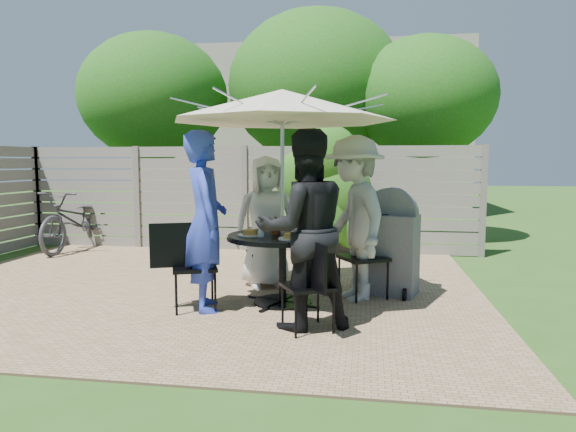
% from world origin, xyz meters
% --- Properties ---
extents(backyard_envelope, '(60.00, 60.00, 5.00)m').
position_xyz_m(backyard_envelope, '(0.09, 10.29, 2.61)').
color(backyard_envelope, '#31581B').
rests_on(backyard_envelope, ground).
extents(patio_table, '(1.56, 1.56, 0.78)m').
position_xyz_m(patio_table, '(1.23, -0.31, 0.54)').
color(patio_table, black).
rests_on(patio_table, ground).
extents(umbrella, '(3.16, 3.16, 2.33)m').
position_xyz_m(umbrella, '(1.23, -0.31, 2.16)').
color(umbrella, silver).
rests_on(umbrella, ground).
extents(chair_back, '(0.54, 0.65, 0.85)m').
position_xyz_m(chair_back, '(0.84, 0.57, 0.26)').
color(chair_back, black).
rests_on(chair_back, ground).
extents(person_back, '(0.95, 0.80, 1.64)m').
position_xyz_m(person_back, '(0.90, 0.45, 0.82)').
color(person_back, silver).
rests_on(person_back, ground).
extents(chair_left, '(0.72, 0.59, 0.94)m').
position_xyz_m(chair_left, '(0.34, -0.70, 0.28)').
color(chair_left, black).
rests_on(chair_left, ground).
extents(person_left, '(0.69, 0.81, 1.89)m').
position_xyz_m(person_left, '(0.47, -0.65, 0.94)').
color(person_left, '#293CB4').
rests_on(person_left, ground).
extents(chair_front, '(0.57, 0.66, 0.87)m').
position_xyz_m(chair_front, '(1.62, -1.20, 0.26)').
color(chair_front, black).
rests_on(chair_front, ground).
extents(person_front, '(1.11, 1.01, 1.86)m').
position_xyz_m(person_front, '(1.56, -1.07, 0.93)').
color(person_front, black).
rests_on(person_front, ground).
extents(chair_right, '(0.72, 0.64, 0.97)m').
position_xyz_m(chair_right, '(2.11, 0.07, 0.29)').
color(chair_right, black).
rests_on(chair_right, ground).
extents(person_right, '(1.11, 1.38, 1.86)m').
position_xyz_m(person_right, '(1.99, 0.02, 0.93)').
color(person_right, '#AAA8A6').
rests_on(person_right, ground).
extents(plate_back, '(0.26, 0.26, 0.06)m').
position_xyz_m(plate_back, '(1.09, 0.02, 0.80)').
color(plate_back, white).
rests_on(plate_back, patio_table).
extents(plate_left, '(0.26, 0.26, 0.06)m').
position_xyz_m(plate_left, '(0.90, -0.46, 0.80)').
color(plate_left, white).
rests_on(plate_left, patio_table).
extents(plate_front, '(0.26, 0.26, 0.06)m').
position_xyz_m(plate_front, '(1.37, -0.64, 0.80)').
color(plate_front, white).
rests_on(plate_front, patio_table).
extents(plate_right, '(0.26, 0.26, 0.06)m').
position_xyz_m(plate_right, '(1.56, -0.17, 0.80)').
color(plate_right, white).
rests_on(plate_right, patio_table).
extents(plate_extra, '(0.24, 0.24, 0.06)m').
position_xyz_m(plate_extra, '(1.51, -0.52, 0.80)').
color(plate_extra, white).
rests_on(plate_extra, patio_table).
extents(glass_back, '(0.07, 0.07, 0.14)m').
position_xyz_m(glass_back, '(1.03, -0.12, 0.85)').
color(glass_back, silver).
rests_on(glass_back, patio_table).
extents(glass_left, '(0.07, 0.07, 0.14)m').
position_xyz_m(glass_left, '(1.03, -0.51, 0.85)').
color(glass_left, silver).
rests_on(glass_left, patio_table).
extents(glass_front, '(0.07, 0.07, 0.14)m').
position_xyz_m(glass_front, '(1.43, -0.51, 0.85)').
color(glass_front, silver).
rests_on(glass_front, patio_table).
extents(glass_right, '(0.07, 0.07, 0.14)m').
position_xyz_m(glass_right, '(1.43, -0.11, 0.85)').
color(glass_right, silver).
rests_on(glass_right, patio_table).
extents(syrup_jug, '(0.09, 0.09, 0.16)m').
position_xyz_m(syrup_jug, '(1.15, -0.29, 0.86)').
color(syrup_jug, '#59280C').
rests_on(syrup_jug, patio_table).
extents(coffee_cup, '(0.08, 0.08, 0.12)m').
position_xyz_m(coffee_cup, '(1.23, -0.07, 0.84)').
color(coffee_cup, '#C6B293').
rests_on(coffee_cup, patio_table).
extents(bicycle, '(0.76, 2.05, 1.07)m').
position_xyz_m(bicycle, '(-2.97, 2.60, 0.53)').
color(bicycle, '#333338').
rests_on(bicycle, ground).
extents(bbq_grill, '(0.73, 0.63, 1.27)m').
position_xyz_m(bbq_grill, '(2.41, 0.31, 0.58)').
color(bbq_grill, slate).
rests_on(bbq_grill, ground).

